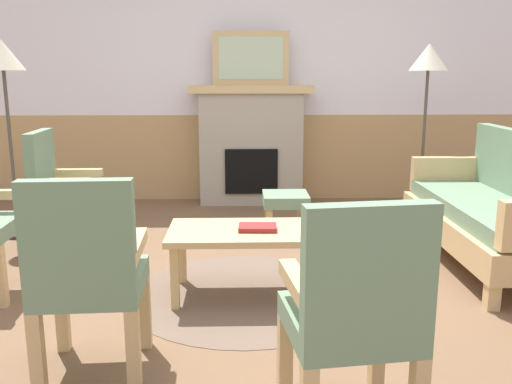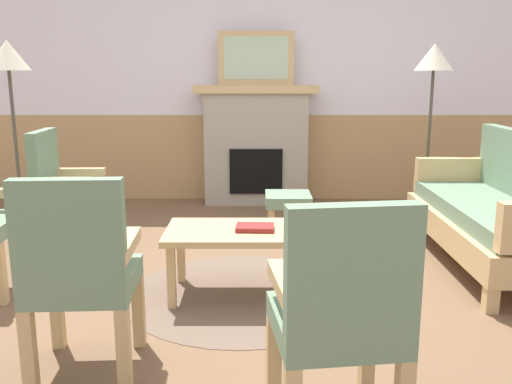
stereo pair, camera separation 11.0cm
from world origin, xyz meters
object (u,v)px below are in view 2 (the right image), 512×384
at_px(book_on_table, 255,228).
at_px(floor_lamp_by_couch, 434,68).
at_px(footstool, 288,202).
at_px(armchair_front_center, 79,268).
at_px(framed_picture, 256,58).
at_px(armchair_front_left, 341,310).
at_px(armchair_near_fireplace, 62,187).
at_px(coffee_table, 241,237).
at_px(couch, 495,213).
at_px(floor_lamp_by_chairs, 9,68).
at_px(fireplace, 256,144).

relative_size(book_on_table, floor_lamp_by_couch, 0.14).
relative_size(footstool, armchair_front_center, 0.41).
bearing_deg(framed_picture, armchair_front_left, -85.45).
relative_size(armchair_near_fireplace, armchair_front_center, 1.00).
xyz_separation_m(coffee_table, book_on_table, (0.09, -0.02, 0.07)).
xyz_separation_m(couch, coffee_table, (-1.86, -0.56, -0.01)).
xyz_separation_m(framed_picture, book_on_table, (-0.01, -2.62, -1.10)).
bearing_deg(floor_lamp_by_couch, footstool, -158.62).
relative_size(couch, book_on_table, 7.55).
height_order(framed_picture, floor_lamp_by_couch, framed_picture).
relative_size(coffee_table, floor_lamp_by_chairs, 0.57).
bearing_deg(armchair_front_center, footstool, 65.34).
distance_m(armchair_front_left, armchair_front_center, 1.22).
bearing_deg(floor_lamp_by_chairs, book_on_table, -33.74).
xyz_separation_m(footstool, floor_lamp_by_chairs, (-2.36, -0.04, 1.17)).
bearing_deg(coffee_table, framed_picture, 87.94).
height_order(coffee_table, book_on_table, book_on_table).
xyz_separation_m(coffee_table, footstool, (0.38, 1.40, -0.10)).
relative_size(framed_picture, armchair_near_fireplace, 0.82).
distance_m(framed_picture, coffee_table, 2.86).
height_order(floor_lamp_by_couch, floor_lamp_by_chairs, same).
xyz_separation_m(coffee_table, armchair_near_fireplace, (-1.43, 0.85, 0.15)).
height_order(book_on_table, armchair_near_fireplace, armchair_near_fireplace).
distance_m(coffee_table, floor_lamp_by_chairs, 2.63).
bearing_deg(framed_picture, floor_lamp_by_couch, -21.46).
bearing_deg(floor_lamp_by_chairs, armchair_front_left, -49.50).
xyz_separation_m(fireplace, floor_lamp_by_couch, (1.67, -0.66, 0.80)).
distance_m(framed_picture, floor_lamp_by_chairs, 2.42).
xyz_separation_m(book_on_table, footstool, (0.29, 1.42, -0.17)).
bearing_deg(fireplace, armchair_front_left, -85.45).
bearing_deg(framed_picture, couch, -49.12).
height_order(fireplace, footstool, fireplace).
height_order(couch, armchair_front_left, same).
bearing_deg(footstool, book_on_table, -101.61).
bearing_deg(footstool, armchair_front_center, -114.66).
bearing_deg(fireplace, armchair_front_center, -102.73).
bearing_deg(armchair_front_center, fireplace, 77.27).
bearing_deg(floor_lamp_by_chairs, footstool, 0.96).
bearing_deg(floor_lamp_by_couch, fireplace, 158.54).
xyz_separation_m(book_on_table, floor_lamp_by_couch, (1.68, 1.96, 1.00)).
xyz_separation_m(couch, armchair_front_center, (-2.57, -1.55, 0.14)).
height_order(framed_picture, armchair_front_left, framed_picture).
height_order(fireplace, framed_picture, framed_picture).
bearing_deg(armchair_front_left, fireplace, 94.55).
bearing_deg(armchair_near_fireplace, footstool, 16.99).
bearing_deg(floor_lamp_by_couch, armchair_front_center, -130.27).
height_order(book_on_table, footstool, book_on_table).
relative_size(fireplace, floor_lamp_by_couch, 0.77).
bearing_deg(armchair_front_center, framed_picture, 77.27).
relative_size(footstool, armchair_front_left, 0.41).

